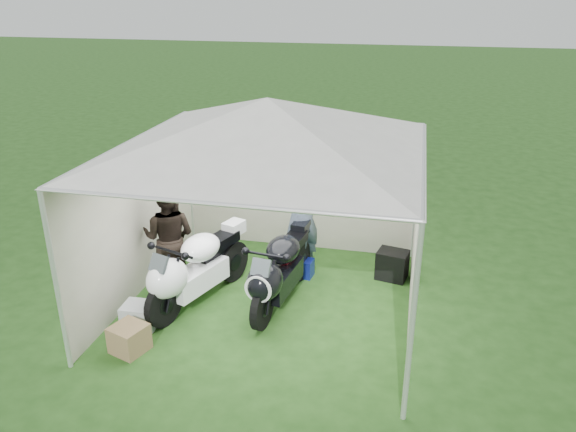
% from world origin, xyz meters
% --- Properties ---
extents(ground, '(80.00, 80.00, 0.00)m').
position_xyz_m(ground, '(0.00, 0.00, 0.00)').
color(ground, '#1C4013').
rests_on(ground, ground).
extents(canopy_tent, '(5.66, 5.66, 3.00)m').
position_xyz_m(canopy_tent, '(-0.00, 0.03, 2.58)').
color(canopy_tent, silver).
rests_on(canopy_tent, ground).
extents(motorcycle_white, '(0.99, 2.09, 1.07)m').
position_xyz_m(motorcycle_white, '(-1.04, -0.29, 0.59)').
color(motorcycle_white, black).
rests_on(motorcycle_white, ground).
extents(motorcycle_black, '(0.64, 2.11, 1.04)m').
position_xyz_m(motorcycle_black, '(0.15, -0.04, 0.58)').
color(motorcycle_black, black).
rests_on(motorcycle_black, ground).
extents(paddock_stand, '(0.42, 0.29, 0.29)m').
position_xyz_m(paddock_stand, '(0.28, 0.91, 0.15)').
color(paddock_stand, '#1C2DC8').
rests_on(paddock_stand, ground).
extents(person_dark_jacket, '(0.85, 0.68, 1.69)m').
position_xyz_m(person_dark_jacket, '(-1.57, 0.10, 0.85)').
color(person_dark_jacket, black).
rests_on(person_dark_jacket, ground).
extents(person_blue_jacket, '(0.79, 0.84, 1.94)m').
position_xyz_m(person_blue_jacket, '(0.24, 1.08, 0.97)').
color(person_blue_jacket, slate).
rests_on(person_blue_jacket, ground).
extents(equipment_box, '(0.53, 0.46, 0.46)m').
position_xyz_m(equipment_box, '(1.70, 1.15, 0.23)').
color(equipment_box, black).
rests_on(equipment_box, ground).
extents(crate_0, '(0.48, 0.38, 0.31)m').
position_xyz_m(crate_0, '(-1.57, -0.97, 0.16)').
color(crate_0, '#B5B9BE').
rests_on(crate_0, ground).
extents(crate_1, '(0.51, 0.51, 0.36)m').
position_xyz_m(crate_1, '(-1.44, -1.54, 0.18)').
color(crate_1, olive).
rests_on(crate_1, ground).
extents(crate_2, '(0.35, 0.30, 0.23)m').
position_xyz_m(crate_2, '(-1.63, -0.93, 0.12)').
color(crate_2, silver).
rests_on(crate_2, ground).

